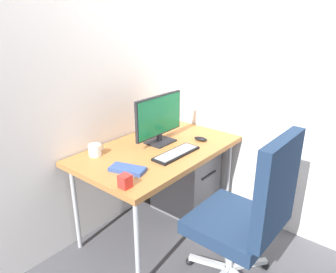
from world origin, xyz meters
TOP-DOWN VIEW (x-y plane):
  - ground_plane at (0.00, 0.00)m, footprint 8.00×8.00m
  - wall_back at (0.00, 0.40)m, footprint 2.79×0.04m
  - wall_side_right at (0.64, -0.23)m, footprint 0.04×2.31m
  - desk at (0.00, 0.00)m, footprint 1.22×0.74m
  - office_chair at (-0.09, -0.80)m, footprint 0.55×0.57m
  - filing_cabinet at (0.38, 0.02)m, footprint 0.40×0.48m
  - monitor at (0.10, 0.07)m, footprint 0.48×0.16m
  - keyboard at (-0.01, -0.18)m, footprint 0.38×0.14m
  - mouse at (0.32, -0.16)m, footprint 0.07×0.11m
  - pen_holder at (0.42, 0.28)m, footprint 0.09×0.09m
  - notebook at (-0.40, -0.10)m, footprint 0.17×0.24m
  - coffee_mug at (-0.37, 0.25)m, footprint 0.12×0.09m
  - desk_clamp_accessory at (-0.54, -0.23)m, footprint 0.06×0.06m

SIDE VIEW (x-z plane):
  - ground_plane at x=0.00m, z-range 0.00..0.00m
  - filing_cabinet at x=0.38m, z-range 0.00..0.57m
  - office_chair at x=-0.09m, z-range 0.02..1.06m
  - desk at x=0.00m, z-range 0.31..1.01m
  - keyboard at x=-0.01m, z-range 0.70..0.72m
  - notebook at x=-0.40m, z-range 0.70..0.73m
  - mouse at x=0.32m, z-range 0.70..0.73m
  - desk_clamp_accessory at x=-0.54m, z-range 0.70..0.78m
  - coffee_mug at x=-0.37m, z-range 0.70..0.78m
  - pen_holder at x=0.42m, z-range 0.66..0.83m
  - monitor at x=0.10m, z-range 0.71..1.08m
  - wall_back at x=0.00m, z-range 0.00..2.80m
  - wall_side_right at x=0.64m, z-range 0.00..2.80m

